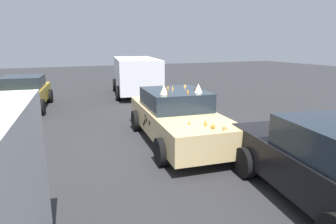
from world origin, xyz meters
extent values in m
plane|color=#2D2D30|center=(0.00, 0.00, 0.00)|extent=(60.00, 60.00, 0.00)
cube|color=#D8BC7F|center=(0.00, 0.00, 0.61)|extent=(4.84, 2.24, 0.66)
cube|color=#1E2833|center=(0.26, -0.03, 1.19)|extent=(2.12, 1.82, 0.51)
cylinder|color=black|center=(-1.54, -0.75, 0.33)|extent=(0.67, 0.29, 0.65)
cylinder|color=black|center=(-1.35, 1.05, 0.33)|extent=(0.67, 0.29, 0.65)
cylinder|color=black|center=(1.35, -1.05, 0.33)|extent=(0.67, 0.29, 0.65)
cylinder|color=black|center=(1.54, 0.75, 0.33)|extent=(0.67, 0.29, 0.65)
ellipsoid|color=black|center=(-0.02, -0.89, 0.64)|extent=(0.16, 0.04, 0.15)
ellipsoid|color=black|center=(1.69, -1.07, 0.49)|extent=(0.14, 0.03, 0.11)
ellipsoid|color=black|center=(0.55, 0.83, 0.47)|extent=(0.13, 0.03, 0.10)
ellipsoid|color=black|center=(-0.16, 0.91, 0.70)|extent=(0.15, 0.04, 0.13)
ellipsoid|color=black|center=(0.18, 0.87, 0.69)|extent=(0.19, 0.04, 0.11)
ellipsoid|color=black|center=(-1.74, -0.71, 0.70)|extent=(0.19, 0.04, 0.14)
ellipsoid|color=black|center=(0.39, 0.85, 0.58)|extent=(0.18, 0.04, 0.14)
ellipsoid|color=black|center=(0.49, -0.94, 0.75)|extent=(0.16, 0.04, 0.15)
ellipsoid|color=black|center=(1.54, -1.05, 0.44)|extent=(0.12, 0.03, 0.10)
ellipsoid|color=black|center=(1.48, -1.05, 0.75)|extent=(0.12, 0.03, 0.13)
ellipsoid|color=black|center=(0.31, 0.86, 0.78)|extent=(0.11, 0.03, 0.09)
cylinder|color=tan|center=(-2.20, -0.05, 0.98)|extent=(0.11, 0.11, 0.09)
cylinder|color=silver|center=(-1.61, 0.14, 0.98)|extent=(0.08, 0.08, 0.08)
cylinder|color=orange|center=(-1.74, 0.14, 0.97)|extent=(0.09, 0.09, 0.06)
sphere|color=orange|center=(-1.98, 0.09, 0.99)|extent=(0.10, 0.10, 0.10)
cone|color=orange|center=(-1.55, 0.04, 0.98)|extent=(0.11, 0.11, 0.09)
cone|color=#A87A38|center=(-1.47, 0.42, 0.99)|extent=(0.13, 0.13, 0.09)
sphere|color=silver|center=(-2.15, -0.19, 0.97)|extent=(0.05, 0.05, 0.05)
cone|color=silver|center=(-1.34, 0.43, 0.99)|extent=(0.09, 0.09, 0.10)
cylinder|color=gray|center=(1.09, 0.00, 1.48)|extent=(0.10, 0.10, 0.05)
cylinder|color=orange|center=(-0.39, -0.10, 1.49)|extent=(0.07, 0.07, 0.08)
cone|color=#51381E|center=(-0.29, 0.45, 1.49)|extent=(0.09, 0.09, 0.08)
cylinder|color=#51381E|center=(-0.06, -0.52, 1.49)|extent=(0.09, 0.09, 0.09)
cylinder|color=black|center=(-0.12, 0.40, 1.48)|extent=(0.05, 0.05, 0.07)
cylinder|color=orange|center=(0.55, 0.07, 1.48)|extent=(0.09, 0.09, 0.06)
cone|color=orange|center=(0.39, -0.01, 1.51)|extent=(0.07, 0.07, 0.12)
cone|color=orange|center=(0.71, -0.57, 1.49)|extent=(0.11, 0.11, 0.09)
cone|color=beige|center=(-0.33, -0.45, 1.57)|extent=(0.21, 0.21, 0.24)
cone|color=beige|center=(-0.23, 0.51, 1.57)|extent=(0.21, 0.21, 0.24)
cube|color=silver|center=(8.04, -1.30, 1.14)|extent=(5.27, 2.95, 1.66)
cube|color=#1E2833|center=(9.76, -1.61, 1.47)|extent=(0.45, 1.83, 0.60)
cylinder|color=black|center=(9.70, -0.52, 0.36)|extent=(0.75, 0.37, 0.72)
cylinder|color=black|center=(9.32, -2.62, 0.36)|extent=(0.75, 0.37, 0.72)
cylinder|color=black|center=(6.77, 0.02, 0.36)|extent=(0.75, 0.37, 0.72)
cylinder|color=black|center=(6.38, -2.08, 0.36)|extent=(0.75, 0.37, 0.72)
cube|color=gold|center=(6.39, 4.19, 0.58)|extent=(4.36, 2.31, 0.62)
cube|color=#1E2833|center=(6.60, 4.16, 1.14)|extent=(2.02, 1.82, 0.50)
cylinder|color=black|center=(4.99, 3.52, 0.31)|extent=(0.65, 0.31, 0.63)
cylinder|color=black|center=(7.54, 3.14, 0.31)|extent=(0.65, 0.31, 0.63)
cylinder|color=black|center=(7.80, 4.87, 0.31)|extent=(0.65, 0.31, 0.63)
cube|color=black|center=(-3.98, -1.03, 0.62)|extent=(4.25, 2.48, 0.69)
cylinder|color=black|center=(-2.60, -0.33, 0.32)|extent=(0.67, 0.33, 0.64)
cylinder|color=black|center=(-2.93, -2.16, 0.32)|extent=(0.67, 0.33, 0.64)
camera|label=1|loc=(-7.15, 3.41, 2.75)|focal=31.11mm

